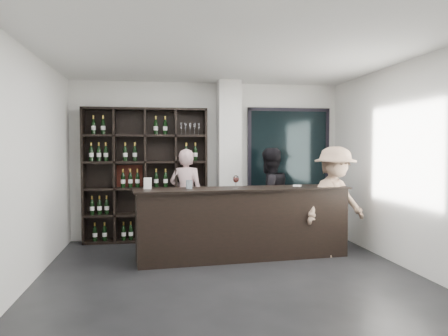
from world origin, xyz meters
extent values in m
cube|color=black|center=(0.00, 0.00, -0.01)|extent=(5.00, 5.50, 0.01)
cube|color=silver|center=(0.35, 2.47, 1.45)|extent=(0.40, 0.40, 2.90)
cube|color=black|center=(1.55, 2.69, 1.40)|extent=(1.60, 0.08, 2.10)
cube|color=black|center=(1.55, 2.69, 1.40)|extent=(1.48, 0.02, 1.98)
cube|color=black|center=(0.35, 1.10, 0.53)|extent=(3.21, 0.60, 1.05)
cube|color=black|center=(0.35, 1.10, 1.07)|extent=(3.29, 0.68, 0.03)
imported|color=beige|center=(-0.43, 2.40, 0.84)|extent=(0.71, 0.59, 1.67)
imported|color=black|center=(0.95, 1.85, 0.84)|extent=(1.01, 0.91, 1.69)
imported|color=tan|center=(1.80, 1.05, 0.86)|extent=(1.25, 0.97, 1.71)
cylinder|color=silver|center=(-0.47, 1.08, 1.15)|extent=(0.12, 0.12, 0.13)
cube|color=white|center=(1.24, 1.21, 1.09)|extent=(0.16, 0.16, 0.02)
cube|color=white|center=(-1.08, 1.13, 1.17)|extent=(0.11, 0.06, 0.17)
camera|label=1|loc=(-0.94, -5.39, 1.69)|focal=35.00mm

